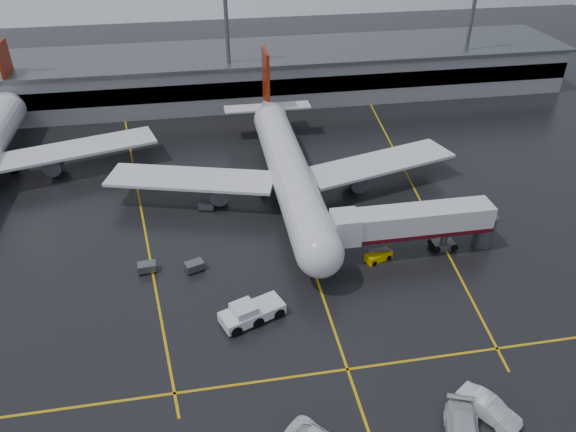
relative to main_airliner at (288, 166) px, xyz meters
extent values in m
plane|color=black|center=(0.00, -9.70, -4.21)|extent=(220.00, 220.00, 0.00)
cube|color=gold|center=(0.00, -9.70, -4.20)|extent=(0.25, 90.00, 0.02)
cube|color=gold|center=(0.00, -31.70, -4.20)|extent=(60.00, 0.25, 0.02)
cube|color=gold|center=(-20.00, 0.30, -4.20)|extent=(9.99, 69.35, 0.02)
cube|color=gold|center=(18.00, 0.30, -4.20)|extent=(7.57, 69.64, 0.02)
cube|color=gray|center=(0.00, 38.30, -0.21)|extent=(120.00, 18.00, 8.00)
cube|color=black|center=(0.00, 29.50, 0.29)|extent=(120.00, 0.40, 3.00)
cube|color=#595B60|center=(0.00, 38.30, 4.09)|extent=(122.00, 19.00, 0.60)
cylinder|color=#595B60|center=(-5.00, 32.30, 8.29)|extent=(0.70, 0.70, 25.00)
cylinder|color=#595B60|center=(40.00, 32.30, 8.29)|extent=(0.70, 0.70, 25.00)
cylinder|color=silver|center=(0.00, -1.70, -0.01)|extent=(5.20, 36.00, 5.20)
sphere|color=silver|center=(0.00, -19.70, -0.01)|extent=(5.20, 5.20, 5.20)
cone|color=silver|center=(0.00, 19.30, 0.59)|extent=(4.94, 8.00, 4.94)
cube|color=maroon|center=(0.00, 20.30, 5.49)|extent=(0.50, 5.50, 8.50)
cube|color=silver|center=(0.00, 19.30, 0.79)|extent=(14.00, 3.00, 0.25)
cube|color=silver|center=(-13.00, 0.30, -0.81)|extent=(22.80, 11.83, 0.40)
cube|color=silver|center=(13.00, 0.30, -0.81)|extent=(22.80, 11.83, 0.40)
cylinder|color=#595B60|center=(-9.50, -0.70, -2.21)|extent=(2.60, 4.50, 2.60)
cylinder|color=#595B60|center=(9.50, -0.70, -2.21)|extent=(2.60, 4.50, 2.60)
cylinder|color=#595B60|center=(0.00, -16.70, -3.21)|extent=(0.56, 0.56, 2.00)
cylinder|color=#595B60|center=(-3.20, 1.30, -3.21)|extent=(0.56, 0.56, 2.00)
cylinder|color=#595B60|center=(3.20, 1.30, -3.21)|extent=(0.56, 0.56, 2.00)
cylinder|color=black|center=(0.00, -16.70, -3.76)|extent=(0.40, 1.10, 1.10)
cylinder|color=black|center=(-3.20, 1.30, -3.66)|extent=(1.00, 1.40, 1.40)
cylinder|color=black|center=(3.20, 1.30, -3.66)|extent=(1.00, 1.40, 1.40)
cone|color=silver|center=(-42.00, 31.30, 0.59)|extent=(4.94, 8.00, 4.94)
cube|color=maroon|center=(-42.00, 32.30, 5.49)|extent=(0.50, 5.50, 8.50)
cube|color=silver|center=(-42.00, 31.30, 0.79)|extent=(14.00, 3.00, 0.25)
cube|color=silver|center=(-29.00, 12.30, -0.81)|extent=(22.80, 11.83, 0.40)
cylinder|color=#595B60|center=(-32.50, 11.30, -2.21)|extent=(2.60, 4.50, 2.60)
cylinder|color=#595B60|center=(-38.80, 13.30, -3.21)|extent=(0.56, 0.56, 2.00)
cylinder|color=black|center=(-38.80, 13.30, -3.66)|extent=(1.00, 1.40, 1.40)
cube|color=silver|center=(12.00, -15.70, 0.19)|extent=(18.00, 3.20, 3.00)
cube|color=#4A0813|center=(12.00, -15.70, -1.11)|extent=(18.00, 3.30, 0.50)
cube|color=silver|center=(3.80, -15.70, 0.19)|extent=(3.00, 3.40, 3.30)
cylinder|color=#595B60|center=(16.00, -15.70, -2.71)|extent=(0.80, 0.80, 3.00)
cube|color=#595B60|center=(16.00, -15.70, -3.76)|extent=(2.60, 1.60, 0.90)
cylinder|color=#595B60|center=(21.00, -15.70, -2.21)|extent=(2.40, 2.40, 4.00)
cylinder|color=black|center=(14.90, -15.70, -3.76)|extent=(0.90, 1.80, 0.90)
cylinder|color=black|center=(17.10, -15.70, -3.76)|extent=(0.90, 1.80, 0.90)
cube|color=silver|center=(-7.74, -23.74, -3.38)|extent=(6.96, 4.75, 1.11)
cube|color=silver|center=(-8.60, -24.07, -2.46)|extent=(2.87, 2.87, 0.92)
cube|color=black|center=(-8.60, -24.07, -2.46)|extent=(2.58, 2.58, 0.83)
cylinder|color=black|center=(-9.97, -24.61, -3.70)|extent=(2.12, 3.01, 1.20)
cylinder|color=black|center=(-7.74, -23.74, -3.70)|extent=(2.12, 3.01, 1.20)
cylinder|color=black|center=(-5.50, -22.87, -3.70)|extent=(2.12, 3.01, 1.20)
cube|color=#EDBC01|center=(7.75, -16.54, -3.72)|extent=(3.44, 2.38, 0.97)
cube|color=#595B60|center=(7.75, -16.54, -2.80)|extent=(3.14, 1.85, 1.11)
cylinder|color=black|center=(6.76, -16.92, -3.94)|extent=(1.12, 1.62, 0.62)
cylinder|color=black|center=(8.74, -16.15, -3.94)|extent=(1.12, 1.62, 0.62)
imported|color=silver|center=(10.17, -38.41, -3.33)|extent=(4.49, 5.50, 1.76)
cube|color=#595B60|center=(-13.23, -14.87, -3.56)|extent=(2.32, 1.89, 0.90)
cylinder|color=black|center=(-13.81, -15.61, -4.03)|extent=(0.40, 0.20, 0.40)
cylinder|color=black|center=(-12.31, -15.08, -4.03)|extent=(0.40, 0.20, 0.40)
cylinder|color=black|center=(-14.15, -14.67, -4.03)|extent=(0.40, 0.20, 0.40)
cylinder|color=black|center=(-12.64, -14.14, -4.03)|extent=(0.40, 0.20, 0.40)
cube|color=#595B60|center=(-18.46, -14.18, -3.56)|extent=(2.11, 1.47, 0.90)
cylinder|color=black|center=(-19.21, -14.74, -4.03)|extent=(0.40, 0.20, 0.40)
cylinder|color=black|center=(-17.62, -14.60, -4.03)|extent=(0.40, 0.20, 0.40)
cylinder|color=black|center=(-19.30, -13.75, -4.03)|extent=(0.40, 0.20, 0.40)
cylinder|color=black|center=(-17.71, -13.61, -4.03)|extent=(0.40, 0.20, 0.40)
cube|color=#595B60|center=(-11.26, -2.22, -3.56)|extent=(2.25, 1.73, 0.90)
cylinder|color=black|center=(-12.15, -2.52, -4.03)|extent=(0.40, 0.20, 0.40)
cylinder|color=black|center=(-10.59, -2.89, -4.03)|extent=(0.40, 0.20, 0.40)
cylinder|color=black|center=(-11.92, -1.54, -4.03)|extent=(0.40, 0.20, 0.40)
cylinder|color=black|center=(-10.36, -1.92, -4.03)|extent=(0.40, 0.20, 0.40)
camera|label=1|loc=(-11.14, -64.04, 34.61)|focal=34.02mm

